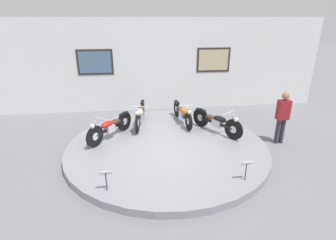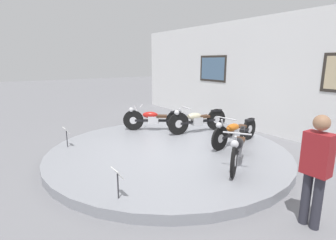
{
  "view_description": "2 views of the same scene",
  "coord_description": "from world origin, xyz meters",
  "px_view_note": "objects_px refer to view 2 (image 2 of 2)",
  "views": [
    {
      "loc": [
        -0.83,
        -6.93,
        3.7
      ],
      "look_at": [
        0.06,
        0.24,
        0.86
      ],
      "focal_mm": 28.0,
      "sensor_mm": 36.0,
      "label": 1
    },
    {
      "loc": [
        5.15,
        -3.58,
        2.34
      ],
      "look_at": [
        0.02,
        -0.03,
        0.93
      ],
      "focal_mm": 28.0,
      "sensor_mm": 36.0,
      "label": 2
    }
  ],
  "objects_px": {
    "motorcycle_black": "(238,147)",
    "info_placard_front_centre": "(118,177)",
    "motorcycle_cream": "(197,120)",
    "visitor_standing": "(316,166)",
    "info_placard_front_left": "(66,133)",
    "motorcycle_orange": "(235,131)",
    "motorcycle_red": "(153,118)"
  },
  "relations": [
    {
      "from": "motorcycle_red",
      "to": "motorcycle_black",
      "type": "bearing_deg",
      "value": -0.01
    },
    {
      "from": "motorcycle_orange",
      "to": "visitor_standing",
      "type": "xyz_separation_m",
      "value": [
        2.79,
        -1.55,
        0.37
      ]
    },
    {
      "from": "info_placard_front_left",
      "to": "info_placard_front_centre",
      "type": "distance_m",
      "value": 3.13
    },
    {
      "from": "motorcycle_orange",
      "to": "motorcycle_black",
      "type": "xyz_separation_m",
      "value": [
        0.95,
        -0.97,
        0.02
      ]
    },
    {
      "from": "motorcycle_black",
      "to": "info_placard_front_centre",
      "type": "height_order",
      "value": "motorcycle_black"
    },
    {
      "from": "motorcycle_orange",
      "to": "motorcycle_red",
      "type": "bearing_deg",
      "value": -158.4
    },
    {
      "from": "motorcycle_cream",
      "to": "motorcycle_orange",
      "type": "relative_size",
      "value": 1.03
    },
    {
      "from": "info_placard_front_centre",
      "to": "info_placard_front_left",
      "type": "bearing_deg",
      "value": 180.0
    },
    {
      "from": "motorcycle_black",
      "to": "visitor_standing",
      "type": "distance_m",
      "value": 1.96
    },
    {
      "from": "info_placard_front_centre",
      "to": "visitor_standing",
      "type": "height_order",
      "value": "visitor_standing"
    },
    {
      "from": "motorcycle_red",
      "to": "motorcycle_black",
      "type": "height_order",
      "value": "motorcycle_black"
    },
    {
      "from": "motorcycle_black",
      "to": "info_placard_front_left",
      "type": "bearing_deg",
      "value": -140.77
    },
    {
      "from": "visitor_standing",
      "to": "motorcycle_red",
      "type": "bearing_deg",
      "value": 173.69
    },
    {
      "from": "info_placard_front_left",
      "to": "visitor_standing",
      "type": "relative_size",
      "value": 0.31
    },
    {
      "from": "info_placard_front_centre",
      "to": "visitor_standing",
      "type": "relative_size",
      "value": 0.31
    },
    {
      "from": "visitor_standing",
      "to": "motorcycle_black",
      "type": "bearing_deg",
      "value": 162.54
    },
    {
      "from": "motorcycle_red",
      "to": "motorcycle_orange",
      "type": "bearing_deg",
      "value": 21.6
    },
    {
      "from": "motorcycle_black",
      "to": "info_placard_front_centre",
      "type": "xyz_separation_m",
      "value": [
        -0.13,
        -2.66,
        -0.02
      ]
    },
    {
      "from": "motorcycle_cream",
      "to": "motorcycle_black",
      "type": "distance_m",
      "value": 2.63
    },
    {
      "from": "motorcycle_black",
      "to": "info_placard_front_centre",
      "type": "bearing_deg",
      "value": -92.87
    },
    {
      "from": "motorcycle_black",
      "to": "visitor_standing",
      "type": "xyz_separation_m",
      "value": [
        1.84,
        -0.58,
        0.35
      ]
    },
    {
      "from": "motorcycle_black",
      "to": "motorcycle_red",
      "type": "bearing_deg",
      "value": 179.99
    },
    {
      "from": "motorcycle_orange",
      "to": "motorcycle_cream",
      "type": "bearing_deg",
      "value": 179.84
    },
    {
      "from": "motorcycle_black",
      "to": "motorcycle_orange",
      "type": "bearing_deg",
      "value": 134.44
    },
    {
      "from": "motorcycle_red",
      "to": "motorcycle_cream",
      "type": "height_order",
      "value": "motorcycle_cream"
    },
    {
      "from": "info_placard_front_left",
      "to": "visitor_standing",
      "type": "xyz_separation_m",
      "value": [
        5.1,
        2.09,
        0.37
      ]
    },
    {
      "from": "motorcycle_cream",
      "to": "info_placard_front_centre",
      "type": "height_order",
      "value": "motorcycle_cream"
    },
    {
      "from": "motorcycle_cream",
      "to": "visitor_standing",
      "type": "distance_m",
      "value": 4.57
    },
    {
      "from": "motorcycle_red",
      "to": "motorcycle_orange",
      "type": "xyz_separation_m",
      "value": [
        2.45,
        0.97,
        -0.01
      ]
    },
    {
      "from": "motorcycle_black",
      "to": "motorcycle_cream",
      "type": "bearing_deg",
      "value": 158.29
    },
    {
      "from": "motorcycle_red",
      "to": "visitor_standing",
      "type": "xyz_separation_m",
      "value": [
        5.24,
        -0.58,
        0.35
      ]
    },
    {
      "from": "info_placard_front_left",
      "to": "visitor_standing",
      "type": "distance_m",
      "value": 5.52
    }
  ]
}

